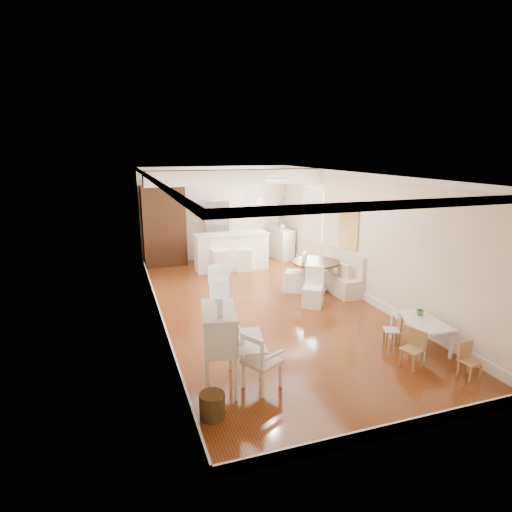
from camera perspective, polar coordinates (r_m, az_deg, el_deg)
room at (r=9.06m, az=0.95°, el=5.73°), size 9.00×9.04×2.82m
secretary_bureau at (r=6.17m, az=-4.88°, el=-12.10°), size 1.06×1.08×1.16m
gustavian_armchair at (r=6.17m, az=0.79°, el=-13.72°), size 0.65×0.65×0.84m
wicker_basket at (r=5.73m, az=-5.87°, el=-19.22°), size 0.38×0.38×0.33m
kids_table at (r=7.86m, az=21.09°, el=-9.72°), size 0.68×1.05×0.51m
kids_chair_a at (r=7.17m, az=20.10°, el=-11.58°), size 0.36×0.36×0.60m
kids_chair_b at (r=7.82m, az=17.70°, el=-9.36°), size 0.36×0.36×0.56m
kids_chair_c at (r=7.20m, az=26.69°, el=-12.38°), size 0.28×0.28×0.54m
banquette at (r=10.34m, az=10.82°, el=-1.93°), size 0.52×1.60×0.98m
dining_table at (r=10.14m, az=7.90°, el=-2.77°), size 1.36×1.36×0.76m
slip_chair_near at (r=9.23m, az=7.60°, el=-4.18°), size 0.57×0.58×0.85m
slip_chair_far at (r=10.18m, az=5.30°, el=-2.09°), size 0.63×0.62×0.94m
breakfast_counter at (r=11.96m, az=-3.29°, el=0.61°), size 2.05×0.65×1.03m
bar_stool_left at (r=11.42m, az=-4.82°, el=0.14°), size 0.47×0.47×1.11m
bar_stool_right at (r=11.81m, az=-1.64°, el=0.38°), size 0.47×0.47×1.00m
pantry_cabinet at (r=12.56m, az=-12.18°, el=3.93°), size 1.20×0.60×2.30m
fridge at (r=12.92m, az=-3.71°, el=3.37°), size 0.75×0.65×1.80m
sideboard at (r=13.21m, az=3.32°, el=1.69°), size 0.58×1.03×0.93m
pencil_cup at (r=7.97m, az=21.01°, el=-7.06°), size 0.15×0.15×0.10m
branch_vase at (r=13.12m, az=3.54°, el=4.06°), size 0.18×0.18×0.18m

